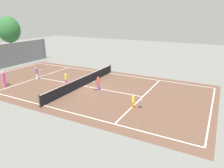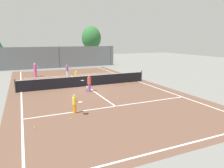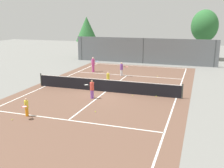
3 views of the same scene
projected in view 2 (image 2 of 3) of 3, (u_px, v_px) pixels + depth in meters
The scene contains 17 objects.
ground_plane at pixel (86, 86), 18.84m from camera, with size 80.00×80.00×0.00m, color slate.
court_surface at pixel (86, 86), 18.84m from camera, with size 13.00×25.00×0.01m.
tennis_net at pixel (86, 81), 18.74m from camera, with size 11.90×0.10×1.10m.
perimeter_fence at pixel (59, 57), 31.03m from camera, with size 18.00×0.12×3.20m.
tree_0 at pixel (91, 38), 38.58m from camera, with size 3.61×3.71×6.73m.
player_0 at pixel (35, 70), 23.36m from camera, with size 0.68×0.89×1.61m.
player_1 at pixel (67, 70), 23.92m from camera, with size 0.86×0.34×1.36m.
player_2 at pixel (76, 77), 20.21m from camera, with size 0.26×0.26×1.22m.
player_3 at pixel (89, 83), 16.77m from camera, with size 0.87×0.52×1.36m.
player_4 at pixel (75, 104), 11.77m from camera, with size 0.55×0.81×1.11m.
tennis_ball_0 at pixel (87, 79), 22.39m from camera, with size 0.07×0.07×0.07m, color #CCE533.
tennis_ball_1 at pixel (111, 85), 19.37m from camera, with size 0.07×0.07×0.07m, color #CCE533.
tennis_ball_2 at pixel (126, 83), 20.32m from camera, with size 0.07×0.07×0.07m, color #CCE533.
tennis_ball_3 at pixel (35, 127), 9.89m from camera, with size 0.07×0.07×0.07m, color #CCE533.
tennis_ball_4 at pixel (71, 119), 10.99m from camera, with size 0.07×0.07×0.07m, color #CCE533.
tennis_ball_5 at pixel (118, 97), 15.06m from camera, with size 0.07×0.07×0.07m, color #CCE533.
tennis_ball_6 at pixel (94, 73), 26.15m from camera, with size 0.07×0.07×0.07m, color #CCE533.
Camera 2 is at (-5.26, -17.77, 4.15)m, focal length 32.87 mm.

